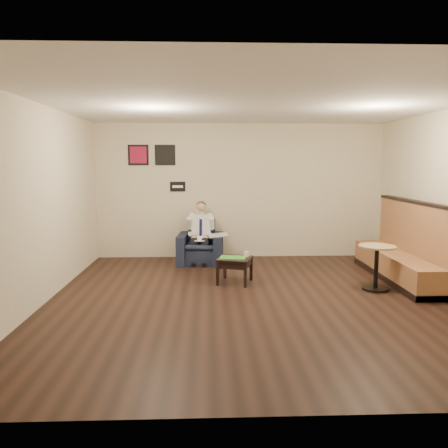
{
  "coord_description": "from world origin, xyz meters",
  "views": [
    {
      "loc": [
        -0.67,
        -6.16,
        1.96
      ],
      "look_at": [
        -0.4,
        1.2,
        0.95
      ],
      "focal_mm": 35.0,
      "sensor_mm": 36.0,
      "label": 1
    }
  ],
  "objects_px": {
    "armchair": "(201,242)",
    "banquette": "(399,241)",
    "cafe_table": "(376,268)",
    "coffee_mug": "(246,254)",
    "smartphone": "(240,256)",
    "green_folder": "(233,257)",
    "seated_man": "(200,235)",
    "side_table": "(235,270)"
  },
  "relations": [
    {
      "from": "armchair",
      "to": "seated_man",
      "type": "height_order",
      "value": "seated_man"
    },
    {
      "from": "green_folder",
      "to": "banquette",
      "type": "bearing_deg",
      "value": 2.98
    },
    {
      "from": "smartphone",
      "to": "cafe_table",
      "type": "relative_size",
      "value": 0.19
    },
    {
      "from": "coffee_mug",
      "to": "banquette",
      "type": "height_order",
      "value": "banquette"
    },
    {
      "from": "armchair",
      "to": "side_table",
      "type": "distance_m",
      "value": 1.64
    },
    {
      "from": "seated_man",
      "to": "smartphone",
      "type": "distance_m",
      "value": 1.46
    },
    {
      "from": "smartphone",
      "to": "armchair",
      "type": "bearing_deg",
      "value": 143.43
    },
    {
      "from": "banquette",
      "to": "cafe_table",
      "type": "xyz_separation_m",
      "value": [
        -0.62,
        -0.61,
        -0.31
      ]
    },
    {
      "from": "coffee_mug",
      "to": "smartphone",
      "type": "height_order",
      "value": "coffee_mug"
    },
    {
      "from": "green_folder",
      "to": "armchair",
      "type": "bearing_deg",
      "value": 110.11
    },
    {
      "from": "coffee_mug",
      "to": "armchair",
      "type": "bearing_deg",
      "value": 118.37
    },
    {
      "from": "side_table",
      "to": "green_folder",
      "type": "xyz_separation_m",
      "value": [
        -0.03,
        -0.01,
        0.22
      ]
    },
    {
      "from": "seated_man",
      "to": "green_folder",
      "type": "distance_m",
      "value": 1.53
    },
    {
      "from": "seated_man",
      "to": "coffee_mug",
      "type": "xyz_separation_m",
      "value": [
        0.8,
        -1.35,
        -0.11
      ]
    },
    {
      "from": "side_table",
      "to": "smartphone",
      "type": "distance_m",
      "value": 0.27
    },
    {
      "from": "smartphone",
      "to": "banquette",
      "type": "relative_size",
      "value": 0.05
    },
    {
      "from": "side_table",
      "to": "coffee_mug",
      "type": "relative_size",
      "value": 5.79
    },
    {
      "from": "armchair",
      "to": "side_table",
      "type": "relative_size",
      "value": 1.69
    },
    {
      "from": "banquette",
      "to": "cafe_table",
      "type": "relative_size",
      "value": 3.71
    },
    {
      "from": "armchair",
      "to": "coffee_mug",
      "type": "distance_m",
      "value": 1.66
    },
    {
      "from": "smartphone",
      "to": "banquette",
      "type": "distance_m",
      "value": 2.74
    },
    {
      "from": "green_folder",
      "to": "cafe_table",
      "type": "height_order",
      "value": "cafe_table"
    },
    {
      "from": "coffee_mug",
      "to": "cafe_table",
      "type": "xyz_separation_m",
      "value": [
        2.0,
        -0.53,
        -0.12
      ]
    },
    {
      "from": "seated_man",
      "to": "side_table",
      "type": "relative_size",
      "value": 2.24
    },
    {
      "from": "armchair",
      "to": "side_table",
      "type": "height_order",
      "value": "armchair"
    },
    {
      "from": "armchair",
      "to": "banquette",
      "type": "height_order",
      "value": "banquette"
    },
    {
      "from": "armchair",
      "to": "seated_man",
      "type": "bearing_deg",
      "value": -90.0
    },
    {
      "from": "smartphone",
      "to": "coffee_mug",
      "type": "bearing_deg",
      "value": -7.1
    },
    {
      "from": "seated_man",
      "to": "cafe_table",
      "type": "bearing_deg",
      "value": -29.98
    },
    {
      "from": "armchair",
      "to": "banquette",
      "type": "distance_m",
      "value": 3.69
    },
    {
      "from": "seated_man",
      "to": "coffee_mug",
      "type": "relative_size",
      "value": 12.98
    },
    {
      "from": "armchair",
      "to": "side_table",
      "type": "bearing_deg",
      "value": -64.84
    },
    {
      "from": "side_table",
      "to": "cafe_table",
      "type": "bearing_deg",
      "value": -12.01
    },
    {
      "from": "armchair",
      "to": "seated_man",
      "type": "distance_m",
      "value": 0.19
    },
    {
      "from": "banquette",
      "to": "cafe_table",
      "type": "distance_m",
      "value": 0.92
    },
    {
      "from": "green_folder",
      "to": "coffee_mug",
      "type": "height_order",
      "value": "coffee_mug"
    },
    {
      "from": "cafe_table",
      "to": "coffee_mug",
      "type": "bearing_deg",
      "value": 165.29
    },
    {
      "from": "armchair",
      "to": "green_folder",
      "type": "distance_m",
      "value": 1.63
    },
    {
      "from": "green_folder",
      "to": "coffee_mug",
      "type": "xyz_separation_m",
      "value": [
        0.23,
        0.07,
        0.04
      ]
    },
    {
      "from": "coffee_mug",
      "to": "side_table",
      "type": "bearing_deg",
      "value": -163.56
    },
    {
      "from": "armchair",
      "to": "coffee_mug",
      "type": "bearing_deg",
      "value": -57.78
    },
    {
      "from": "green_folder",
      "to": "banquette",
      "type": "xyz_separation_m",
      "value": [
        2.85,
        0.15,
        0.23
      ]
    }
  ]
}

